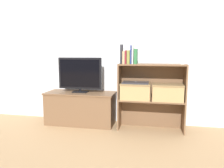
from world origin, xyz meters
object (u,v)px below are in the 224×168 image
(book_tan, at_px, (124,57))
(baby_monitor, at_px, (183,60))
(book_navy, at_px, (131,55))
(tv_stand, at_px, (81,108))
(book_olive, at_px, (129,57))
(laptop, at_px, (136,83))
(tv, at_px, (80,74))
(book_ivory, at_px, (133,54))
(storage_basket_right, at_px, (168,92))
(book_maroon, at_px, (126,57))
(storage_basket_left, at_px, (135,91))
(book_forest, at_px, (136,56))
(book_charcoal, at_px, (122,54))

(book_tan, height_order, baby_monitor, book_tan)
(book_tan, bearing_deg, book_navy, 0.00)
(tv_stand, height_order, book_olive, book_olive)
(laptop, bearing_deg, tv, 174.85)
(book_ivory, xyz_separation_m, storage_basket_right, (0.47, 0.02, -0.50))
(tv, distance_m, book_olive, 0.78)
(book_tan, relative_size, laptop, 0.48)
(book_maroon, relative_size, storage_basket_right, 0.44)
(book_tan, distance_m, book_maroon, 0.03)
(book_ivory, xyz_separation_m, storage_basket_left, (0.04, 0.02, -0.50))
(tv_stand, xyz_separation_m, book_forest, (0.83, -0.10, 0.78))
(book_maroon, height_order, storage_basket_right, book_maroon)
(book_maroon, bearing_deg, storage_basket_right, 2.25)
(book_maroon, bearing_deg, book_forest, 0.00)
(tv, xyz_separation_m, baby_monitor, (1.44, -0.06, 0.22))
(book_tan, bearing_deg, tv, 171.79)
(book_olive, height_order, baby_monitor, book_olive)
(book_tan, relative_size, book_maroon, 0.96)
(book_forest, bearing_deg, book_olive, 180.00)
(tv, xyz_separation_m, laptop, (0.83, -0.07, -0.09))
(baby_monitor, relative_size, storage_basket_left, 0.34)
(tv, xyz_separation_m, book_olive, (0.74, -0.10, 0.25))
(tv_stand, height_order, storage_basket_right, storage_basket_right)
(tv_stand, height_order, book_maroon, book_maroon)
(tv_stand, relative_size, baby_monitor, 7.45)
(book_maroon, bearing_deg, book_navy, 0.00)
(book_ivory, relative_size, baby_monitor, 1.87)
(storage_basket_left, distance_m, laptop, 0.11)
(book_charcoal, relative_size, book_olive, 1.43)
(book_charcoal, relative_size, laptop, 0.72)
(book_charcoal, relative_size, book_forest, 1.29)
(storage_basket_right, bearing_deg, tv, 176.61)
(tv, height_order, book_charcoal, book_charcoal)
(baby_monitor, bearing_deg, book_olive, -176.98)
(book_tan, distance_m, book_navy, 0.10)
(book_maroon, bearing_deg, baby_monitor, 2.88)
(book_tan, relative_size, book_navy, 0.70)
(book_olive, relative_size, baby_monitor, 1.31)
(baby_monitor, bearing_deg, book_maroon, -177.12)
(book_maroon, relative_size, book_olive, 1.00)
(book_charcoal, distance_m, book_olive, 0.11)
(tv_stand, distance_m, book_navy, 1.12)
(laptop, bearing_deg, storage_basket_right, 0.00)
(book_charcoal, relative_size, book_navy, 1.05)
(book_maroon, relative_size, laptop, 0.50)
(book_forest, distance_m, storage_basket_left, 0.47)
(tv, distance_m, book_navy, 0.83)
(book_navy, bearing_deg, book_charcoal, 180.00)
(book_maroon, xyz_separation_m, storage_basket_right, (0.56, 0.02, -0.46))
(book_olive, height_order, laptop, book_olive)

